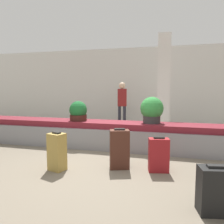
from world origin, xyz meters
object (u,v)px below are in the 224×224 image
(suitcase_0, at_px, (215,190))
(suitcase_3, at_px, (159,155))
(suitcase_2, at_px, (119,149))
(potted_plant_1, at_px, (78,112))
(suitcase_1, at_px, (57,152))
(traveler_0, at_px, (122,101))
(potted_plant_0, at_px, (152,110))
(pillar, at_px, (164,85))

(suitcase_0, relative_size, suitcase_3, 0.94)
(suitcase_2, bearing_deg, potted_plant_1, 116.60)
(suitcase_0, distance_m, suitcase_1, 2.66)
(potted_plant_1, height_order, traveler_0, traveler_0)
(suitcase_1, height_order, suitcase_3, suitcase_1)
(suitcase_3, relative_size, potted_plant_0, 1.00)
(potted_plant_0, bearing_deg, suitcase_3, -80.15)
(pillar, distance_m, potted_plant_1, 2.93)
(suitcase_1, bearing_deg, potted_plant_1, 118.67)
(suitcase_3, bearing_deg, pillar, 78.24)
(suitcase_0, distance_m, suitcase_3, 1.39)
(suitcase_2, distance_m, potted_plant_1, 2.06)
(suitcase_3, distance_m, potted_plant_1, 2.62)
(suitcase_2, bearing_deg, pillar, 58.60)
(suitcase_0, relative_size, suitcase_1, 0.84)
(suitcase_1, bearing_deg, suitcase_3, 30.22)
(suitcase_0, height_order, traveler_0, traveler_0)
(suitcase_0, height_order, suitcase_3, suitcase_3)
(suitcase_0, height_order, suitcase_2, suitcase_2)
(potted_plant_1, distance_m, traveler_0, 2.90)
(potted_plant_1, bearing_deg, suitcase_1, -79.11)
(suitcase_1, bearing_deg, suitcase_0, 0.50)
(potted_plant_1, bearing_deg, traveler_0, 78.77)
(suitcase_2, height_order, potted_plant_0, potted_plant_0)
(suitcase_1, bearing_deg, suitcase_2, 37.21)
(suitcase_1, height_order, potted_plant_1, potted_plant_1)
(suitcase_0, xyz_separation_m, suitcase_1, (-2.54, 0.79, 0.06))
(pillar, distance_m, suitcase_1, 4.26)
(suitcase_3, relative_size, potted_plant_1, 1.25)
(suitcase_2, xyz_separation_m, potted_plant_0, (0.47, 1.45, 0.61))
(potted_plant_0, bearing_deg, pillar, 83.08)
(potted_plant_1, bearing_deg, potted_plant_0, 1.92)
(suitcase_1, height_order, suitcase_2, suitcase_2)
(suitcase_3, xyz_separation_m, potted_plant_1, (-2.15, 1.37, 0.59))
(suitcase_3, relative_size, traveler_0, 0.37)
(suitcase_1, relative_size, traveler_0, 0.41)
(suitcase_0, bearing_deg, potted_plant_1, 127.60)
(potted_plant_0, bearing_deg, traveler_0, 115.80)
(pillar, xyz_separation_m, suitcase_0, (0.75, -4.45, -1.31))
(pillar, relative_size, suitcase_1, 4.46)
(pillar, relative_size, potted_plant_0, 4.99)
(traveler_0, bearing_deg, suitcase_3, -90.92)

